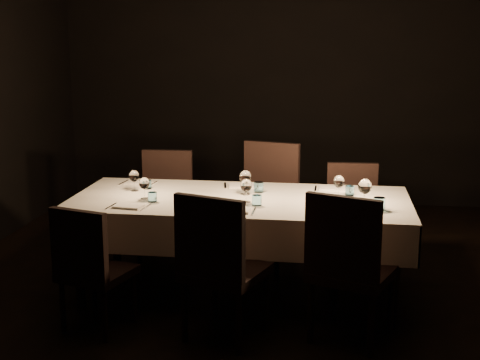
# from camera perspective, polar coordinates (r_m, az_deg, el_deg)

# --- Properties ---
(room) EXTENTS (5.01, 6.01, 3.01)m
(room) POSITION_cam_1_polar(r_m,az_deg,el_deg) (4.87, 0.00, 6.89)
(room) COLOR black
(room) RESTS_ON ground
(dining_table) EXTENTS (2.52, 1.12, 0.76)m
(dining_table) POSITION_cam_1_polar(r_m,az_deg,el_deg) (5.02, 0.00, -2.38)
(dining_table) COLOR black
(dining_table) RESTS_ON ground
(chair_near_left) EXTENTS (0.52, 0.52, 0.87)m
(chair_near_left) POSITION_cam_1_polar(r_m,az_deg,el_deg) (4.53, -12.72, -6.95)
(chair_near_left) COLOR black
(chair_near_left) RESTS_ON ground
(place_setting_near_left) EXTENTS (0.30, 0.39, 0.16)m
(place_setting_near_left) POSITION_cam_1_polar(r_m,az_deg,el_deg) (4.92, -8.41, -1.13)
(place_setting_near_left) COLOR beige
(place_setting_near_left) RESTS_ON dining_table
(chair_near_center) EXTENTS (0.61, 0.61, 1.00)m
(chair_near_center) POSITION_cam_1_polar(r_m,az_deg,el_deg) (4.28, -1.80, -6.99)
(chair_near_center) COLOR black
(chair_near_center) RESTS_ON ground
(place_setting_near_center) EXTENTS (0.31, 0.40, 0.18)m
(place_setting_near_center) POSITION_cam_1_polar(r_m,az_deg,el_deg) (4.76, 0.44, -1.40)
(place_setting_near_center) COLOR beige
(place_setting_near_center) RESTS_ON dining_table
(chair_near_right) EXTENTS (0.63, 0.63, 1.01)m
(chair_near_right) POSITION_cam_1_polar(r_m,az_deg,el_deg) (4.31, 9.24, -6.95)
(chair_near_right) COLOR black
(chair_near_right) RESTS_ON ground
(place_setting_near_right) EXTENTS (0.38, 0.42, 0.20)m
(place_setting_near_right) POSITION_cam_1_polar(r_m,az_deg,el_deg) (4.73, 10.70, -1.59)
(place_setting_near_right) COLOR beige
(place_setting_near_right) RESTS_ON dining_table
(chair_far_left) EXTENTS (0.47, 0.47, 0.94)m
(chair_far_left) POSITION_cam_1_polar(r_m,az_deg,el_deg) (6.02, -6.38, -1.59)
(chair_far_left) COLOR black
(chair_far_left) RESTS_ON ground
(place_setting_far_left) EXTENTS (0.30, 0.39, 0.16)m
(place_setting_far_left) POSITION_cam_1_polar(r_m,az_deg,el_deg) (5.37, -8.66, -0.01)
(place_setting_far_left) COLOR beige
(place_setting_far_left) RESTS_ON dining_table
(chair_far_center) EXTENTS (0.61, 0.61, 1.05)m
(chair_far_center) POSITION_cam_1_polar(r_m,az_deg,el_deg) (5.78, 2.25, -1.62)
(chair_far_center) COLOR black
(chair_far_center) RESTS_ON ground
(place_setting_far_center) EXTENTS (0.36, 0.41, 0.19)m
(place_setting_far_center) POSITION_cam_1_polar(r_m,az_deg,el_deg) (5.19, 0.66, -0.20)
(place_setting_far_center) COLOR beige
(place_setting_far_center) RESTS_ON dining_table
(chair_far_right) EXTENTS (0.45, 0.45, 0.89)m
(chair_far_right) POSITION_cam_1_polar(r_m,az_deg,el_deg) (5.74, 9.54, -2.62)
(chair_far_right) COLOR black
(chair_far_right) RESTS_ON ground
(place_setting_far_right) EXTENTS (0.30, 0.40, 0.17)m
(place_setting_far_right) POSITION_cam_1_polar(r_m,az_deg,el_deg) (5.15, 8.48, -0.51)
(place_setting_far_right) COLOR beige
(place_setting_far_right) RESTS_ON dining_table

